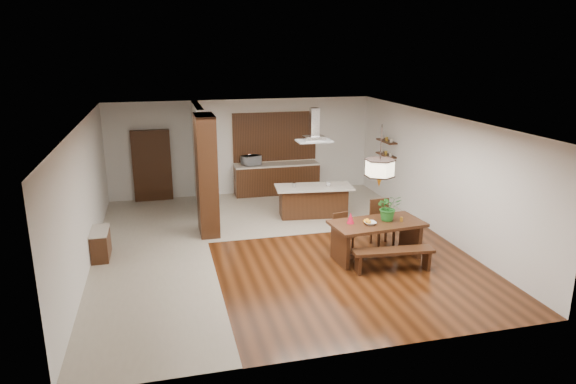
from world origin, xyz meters
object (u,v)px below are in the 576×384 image
object	(u,v)px
fruit_bowl	(370,223)
dining_chair_right	(383,224)
hallway_console	(101,244)
island_cup	(328,184)
pendant_lantern	(380,156)
kitchen_island	(313,201)
dining_bench	(393,260)
dining_table	(377,232)
dining_chair_left	(344,233)
microwave	(251,160)
range_hood	(314,125)
foliage_plant	(388,207)

from	to	relation	value
fruit_bowl	dining_chair_right	bearing A→B (deg)	49.46
hallway_console	island_cup	size ratio (longest dim) A/B	7.52
pendant_lantern	kitchen_island	size ratio (longest dim) A/B	0.62
dining_chair_right	kitchen_island	distance (m)	2.60
dining_bench	fruit_bowl	distance (m)	0.90
dining_table	island_cup	distance (m)	2.97
island_cup	dining_chair_left	bearing A→B (deg)	-100.33
dining_table	pendant_lantern	world-z (taller)	pendant_lantern
kitchen_island	microwave	xyz separation A→B (m)	(-1.25, 2.38, 0.67)
dining_table	microwave	distance (m)	5.74
microwave	dining_bench	bearing A→B (deg)	-97.46
hallway_console	fruit_bowl	xyz separation A→B (m)	(5.54, -1.56, 0.53)
island_cup	microwave	distance (m)	2.99
pendant_lantern	microwave	xyz separation A→B (m)	(-1.73, 5.45, -1.15)
fruit_bowl	kitchen_island	xyz separation A→B (m)	(-0.28, 3.17, -0.42)
pendant_lantern	dining_table	bearing A→B (deg)	90.00
fruit_bowl	range_hood	distance (m)	3.58
dining_chair_right	foliage_plant	xyz separation A→B (m)	(-0.16, -0.58, 0.57)
foliage_plant	island_cup	size ratio (longest dim) A/B	4.89
pendant_lantern	range_hood	world-z (taller)	same
foliage_plant	dining_bench	bearing A→B (deg)	-105.35
hallway_console	dining_table	size ratio (longest dim) A/B	0.43
dining_table	dining_bench	bearing A→B (deg)	-84.88
fruit_bowl	island_cup	world-z (taller)	island_cup
pendant_lantern	island_cup	size ratio (longest dim) A/B	11.19
kitchen_island	dining_bench	bearing A→B (deg)	-75.35
dining_table	dining_bench	distance (m)	0.80
dining_chair_left	kitchen_island	size ratio (longest dim) A/B	0.40
pendant_lantern	range_hood	distance (m)	3.12
dining_chair_right	hallway_console	bearing A→B (deg)	169.16
pendant_lantern	foliage_plant	bearing A→B (deg)	13.13
pendant_lantern	island_cup	bearing A→B (deg)	92.03
foliage_plant	microwave	bearing A→B (deg)	110.43
dining_chair_right	microwave	distance (m)	5.30
foliage_plant	microwave	xyz separation A→B (m)	(-2.01, 5.39, -0.01)
kitchen_island	dining_table	bearing A→B (deg)	-74.64
dining_chair_left	pendant_lantern	distance (m)	1.98
kitchen_island	microwave	world-z (taller)	microwave
dining_bench	range_hood	world-z (taller)	range_hood
dining_table	dining_chair_left	bearing A→B (deg)	134.41
island_cup	kitchen_island	bearing A→B (deg)	162.96
pendant_lantern	range_hood	bearing A→B (deg)	98.91
microwave	kitchen_island	bearing A→B (deg)	-86.03
dining_chair_right	foliage_plant	bearing A→B (deg)	-108.85
dining_bench	kitchen_island	bearing A→B (deg)	98.21
pendant_lantern	kitchen_island	world-z (taller)	pendant_lantern
dining_table	microwave	xyz separation A→B (m)	(-1.73, 5.45, 0.50)
fruit_bowl	kitchen_island	bearing A→B (deg)	94.98
hallway_console	dining_chair_left	bearing A→B (deg)	-9.85
dining_bench	dining_chair_left	xyz separation A→B (m)	(-0.60, 1.26, 0.19)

